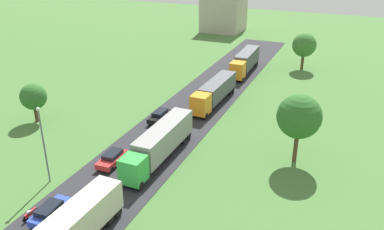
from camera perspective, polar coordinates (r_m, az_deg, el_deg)
road at (r=43.49m, az=-12.26°, el=-10.50°), size 10.00×140.00×0.06m
lane_marking_centre at (r=41.65m, az=-14.52°, el=-12.44°), size 0.16×120.73×0.01m
truck_second at (r=47.31m, az=-4.55°, el=-3.85°), size 2.54×13.95×3.78m
truck_third at (r=62.91m, az=3.19°, el=3.34°), size 2.78×13.45×3.41m
truck_fourth at (r=78.39m, az=7.51°, el=7.53°), size 2.78×13.08×3.80m
car_second at (r=40.79m, az=-19.29°, el=-12.66°), size 2.01×4.51×1.47m
car_third at (r=47.61m, az=-11.19°, el=-5.98°), size 1.96×4.35×1.46m
car_fourth at (r=57.57m, az=-4.60°, el=-0.07°), size 1.78×4.58×1.45m
motorcycle_courier at (r=41.64m, az=-21.81°, el=-12.76°), size 0.28×1.94×0.91m
lamppost_second at (r=44.40m, az=-20.19°, el=-3.57°), size 0.36×0.36×8.68m
tree_oak at (r=46.75m, az=14.86°, el=-0.22°), size 5.06×5.06×8.27m
tree_birch at (r=82.11m, az=15.53°, el=9.46°), size 4.59×4.59×7.09m
tree_pine at (r=60.35m, az=-21.43°, el=2.39°), size 3.66×3.66×5.57m
distant_building at (r=113.32m, az=4.48°, el=14.17°), size 10.37×10.25×9.77m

